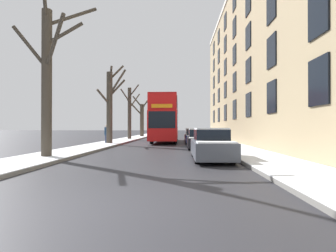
{
  "coord_description": "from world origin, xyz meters",
  "views": [
    {
      "loc": [
        1.28,
        -4.86,
        1.47
      ],
      "look_at": [
        0.3,
        17.09,
        1.64
      ],
      "focal_mm": 28.0,
      "sensor_mm": 36.0,
      "label": 1
    }
  ],
  "objects_px": {
    "bare_tree_left_3": "(142,117)",
    "parked_car_2": "(195,137)",
    "bare_tree_left_0": "(48,74)",
    "bare_tree_left_1": "(110,104)",
    "parked_car_0": "(211,145)",
    "double_decker_bus": "(165,118)",
    "parked_car_3": "(192,135)",
    "parked_car_1": "(200,139)",
    "pedestrian_left_sidewalk": "(107,134)",
    "bare_tree_left_2": "(130,111)"
  },
  "relations": [
    {
      "from": "bare_tree_left_1",
      "to": "double_decker_bus",
      "type": "bearing_deg",
      "value": 45.12
    },
    {
      "from": "bare_tree_left_2",
      "to": "parked_car_2",
      "type": "bearing_deg",
      "value": -43.43
    },
    {
      "from": "double_decker_bus",
      "to": "bare_tree_left_1",
      "type": "bearing_deg",
      "value": -134.88
    },
    {
      "from": "bare_tree_left_0",
      "to": "double_decker_bus",
      "type": "height_order",
      "value": "bare_tree_left_0"
    },
    {
      "from": "bare_tree_left_2",
      "to": "bare_tree_left_3",
      "type": "relative_size",
      "value": 1.01
    },
    {
      "from": "double_decker_bus",
      "to": "parked_car_3",
      "type": "xyz_separation_m",
      "value": [
        2.95,
        2.44,
        -1.9
      ]
    },
    {
      "from": "bare_tree_left_2",
      "to": "double_decker_bus",
      "type": "bearing_deg",
      "value": -44.3
    },
    {
      "from": "bare_tree_left_3",
      "to": "pedestrian_left_sidewalk",
      "type": "xyz_separation_m",
      "value": [
        -0.35,
        -18.88,
        -2.2
      ]
    },
    {
      "from": "bare_tree_left_0",
      "to": "bare_tree_left_3",
      "type": "relative_size",
      "value": 1.33
    },
    {
      "from": "pedestrian_left_sidewalk",
      "to": "bare_tree_left_0",
      "type": "bearing_deg",
      "value": -164.3
    },
    {
      "from": "parked_car_2",
      "to": "double_decker_bus",
      "type": "bearing_deg",
      "value": 137.98
    },
    {
      "from": "bare_tree_left_0",
      "to": "pedestrian_left_sidewalk",
      "type": "xyz_separation_m",
      "value": [
        -0.31,
        10.99,
        -3.04
      ]
    },
    {
      "from": "bare_tree_left_1",
      "to": "parked_car_3",
      "type": "relative_size",
      "value": 1.8
    },
    {
      "from": "parked_car_0",
      "to": "parked_car_2",
      "type": "distance_m",
      "value": 12.51
    },
    {
      "from": "parked_car_1",
      "to": "parked_car_3",
      "type": "relative_size",
      "value": 1.0
    },
    {
      "from": "parked_car_1",
      "to": "pedestrian_left_sidewalk",
      "type": "xyz_separation_m",
      "value": [
        -7.94,
        4.43,
        0.32
      ]
    },
    {
      "from": "bare_tree_left_3",
      "to": "bare_tree_left_2",
      "type": "bearing_deg",
      "value": -89.92
    },
    {
      "from": "parked_car_3",
      "to": "bare_tree_left_0",
      "type": "bearing_deg",
      "value": -113.21
    },
    {
      "from": "bare_tree_left_2",
      "to": "parked_car_0",
      "type": "height_order",
      "value": "bare_tree_left_2"
    },
    {
      "from": "parked_car_1",
      "to": "pedestrian_left_sidewalk",
      "type": "relative_size",
      "value": 2.24
    },
    {
      "from": "bare_tree_left_1",
      "to": "parked_car_1",
      "type": "height_order",
      "value": "bare_tree_left_1"
    },
    {
      "from": "bare_tree_left_3",
      "to": "pedestrian_left_sidewalk",
      "type": "relative_size",
      "value": 3.76
    },
    {
      "from": "bare_tree_left_1",
      "to": "parked_car_3",
      "type": "bearing_deg",
      "value": 43.07
    },
    {
      "from": "bare_tree_left_2",
      "to": "parked_car_3",
      "type": "xyz_separation_m",
      "value": [
        7.58,
        -2.08,
        -2.88
      ]
    },
    {
      "from": "bare_tree_left_1",
      "to": "pedestrian_left_sidewalk",
      "type": "height_order",
      "value": "bare_tree_left_1"
    },
    {
      "from": "bare_tree_left_3",
      "to": "bare_tree_left_0",
      "type": "bearing_deg",
      "value": -90.07
    },
    {
      "from": "bare_tree_left_0",
      "to": "parked_car_0",
      "type": "relative_size",
      "value": 1.97
    },
    {
      "from": "parked_car_3",
      "to": "pedestrian_left_sidewalk",
      "type": "distance_m",
      "value": 10.47
    },
    {
      "from": "bare_tree_left_0",
      "to": "parked_car_2",
      "type": "xyz_separation_m",
      "value": [
        7.63,
        12.71,
        -3.36
      ]
    },
    {
      "from": "bare_tree_left_0",
      "to": "parked_car_2",
      "type": "bearing_deg",
      "value": 59.01
    },
    {
      "from": "bare_tree_left_0",
      "to": "parked_car_1",
      "type": "distance_m",
      "value": 10.61
    },
    {
      "from": "parked_car_0",
      "to": "bare_tree_left_3",
      "type": "bearing_deg",
      "value": 104.36
    },
    {
      "from": "parked_car_1",
      "to": "parked_car_2",
      "type": "height_order",
      "value": "parked_car_1"
    },
    {
      "from": "bare_tree_left_2",
      "to": "bare_tree_left_3",
      "type": "height_order",
      "value": "bare_tree_left_2"
    },
    {
      "from": "bare_tree_left_1",
      "to": "parked_car_0",
      "type": "distance_m",
      "value": 13.28
    },
    {
      "from": "parked_car_0",
      "to": "parked_car_2",
      "type": "xyz_separation_m",
      "value": [
        -0.0,
        12.51,
        -0.03
      ]
    },
    {
      "from": "bare_tree_left_0",
      "to": "bare_tree_left_3",
      "type": "bearing_deg",
      "value": 89.93
    },
    {
      "from": "pedestrian_left_sidewalk",
      "to": "double_decker_bus",
      "type": "bearing_deg",
      "value": -34.69
    },
    {
      "from": "parked_car_2",
      "to": "parked_car_3",
      "type": "relative_size",
      "value": 0.99
    },
    {
      "from": "parked_car_1",
      "to": "parked_car_2",
      "type": "relative_size",
      "value": 1.01
    },
    {
      "from": "parked_car_0",
      "to": "parked_car_3",
      "type": "xyz_separation_m",
      "value": [
        -0.0,
        17.6,
        -0.02
      ]
    },
    {
      "from": "parked_car_2",
      "to": "bare_tree_left_1",
      "type": "bearing_deg",
      "value": -165.35
    },
    {
      "from": "bare_tree_left_1",
      "to": "parked_car_0",
      "type": "xyz_separation_m",
      "value": [
        7.56,
        -10.53,
        -2.88
      ]
    },
    {
      "from": "bare_tree_left_3",
      "to": "parked_car_2",
      "type": "height_order",
      "value": "bare_tree_left_3"
    },
    {
      "from": "parked_car_0",
      "to": "pedestrian_left_sidewalk",
      "type": "relative_size",
      "value": 2.53
    },
    {
      "from": "parked_car_0",
      "to": "parked_car_3",
      "type": "distance_m",
      "value": 17.6
    },
    {
      "from": "bare_tree_left_1",
      "to": "parked_car_2",
      "type": "xyz_separation_m",
      "value": [
        7.56,
        1.98,
        -2.91
      ]
    },
    {
      "from": "bare_tree_left_1",
      "to": "parked_car_0",
      "type": "bearing_deg",
      "value": -54.32
    },
    {
      "from": "bare_tree_left_3",
      "to": "parked_car_3",
      "type": "xyz_separation_m",
      "value": [
        7.59,
        -12.06,
        -2.51
      ]
    },
    {
      "from": "bare_tree_left_0",
      "to": "bare_tree_left_3",
      "type": "height_order",
      "value": "bare_tree_left_0"
    }
  ]
}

